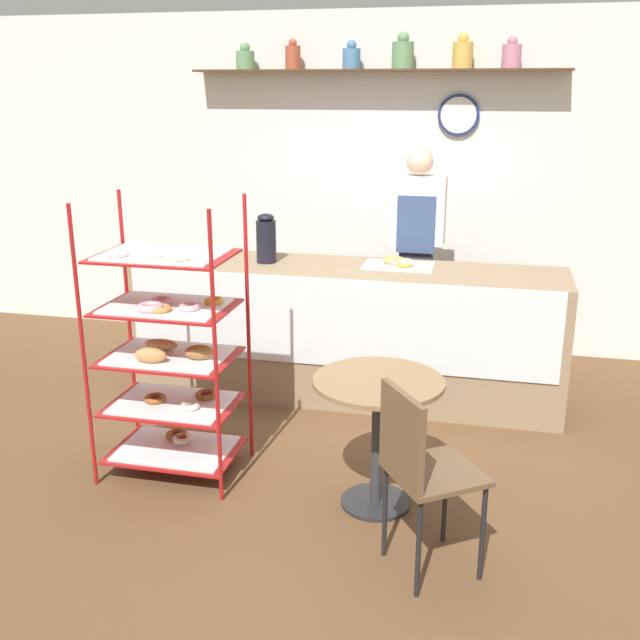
# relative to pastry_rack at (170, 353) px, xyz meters

# --- Properties ---
(ground_plane) EXTENTS (14.00, 14.00, 0.00)m
(ground_plane) POSITION_rel_pastry_rack_xyz_m (0.73, 0.11, -0.72)
(ground_plane) COLOR brown
(back_wall) EXTENTS (10.00, 0.30, 2.70)m
(back_wall) POSITION_rel_pastry_rack_xyz_m (0.73, 2.56, 0.65)
(back_wall) COLOR white
(back_wall) RESTS_ON ground_plane
(display_counter) EXTENTS (3.00, 0.69, 0.94)m
(display_counter) POSITION_rel_pastry_rack_xyz_m (0.73, 1.33, -0.25)
(display_counter) COLOR #937A5B
(display_counter) RESTS_ON ground_plane
(pastry_rack) EXTENTS (0.77, 0.55, 1.57)m
(pastry_rack) POSITION_rel_pastry_rack_xyz_m (0.00, 0.00, 0.00)
(pastry_rack) COLOR #A51919
(pastry_rack) RESTS_ON ground_plane
(person_worker) EXTENTS (0.39, 0.23, 1.71)m
(person_worker) POSITION_rel_pastry_rack_xyz_m (1.15, 1.87, 0.21)
(person_worker) COLOR #282833
(person_worker) RESTS_ON ground_plane
(cafe_table) EXTENTS (0.67, 0.67, 0.71)m
(cafe_table) POSITION_rel_pastry_rack_xyz_m (1.18, -0.10, -0.19)
(cafe_table) COLOR #262628
(cafe_table) RESTS_ON ground_plane
(cafe_chair) EXTENTS (0.53, 0.53, 0.90)m
(cafe_chair) POSITION_rel_pastry_rack_xyz_m (1.45, -0.63, -0.16)
(cafe_chair) COLOR black
(cafe_chair) RESTS_ON ground_plane
(coffee_carafe) EXTENTS (0.14, 0.14, 0.35)m
(coffee_carafe) POSITION_rel_pastry_rack_xyz_m (0.15, 1.34, 0.38)
(coffee_carafe) COLOR black
(coffee_carafe) RESTS_ON display_counter
(donut_tray_counter) EXTENTS (0.48, 0.29, 0.05)m
(donut_tray_counter) POSITION_rel_pastry_rack_xyz_m (1.08, 1.43, 0.24)
(donut_tray_counter) COLOR silver
(donut_tray_counter) RESTS_ON display_counter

